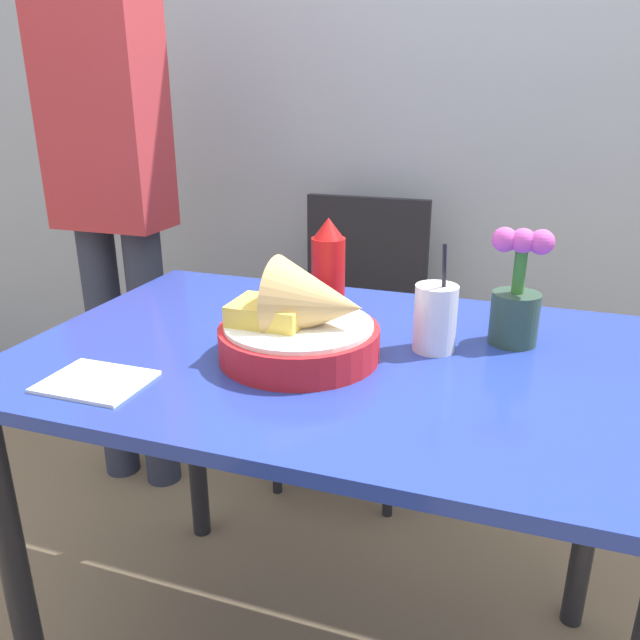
# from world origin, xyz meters

# --- Properties ---
(wall_window) EXTENTS (7.00, 0.06, 2.60)m
(wall_window) POSITION_xyz_m (0.00, 1.12, 1.30)
(wall_window) COLOR #9EA8B7
(wall_window) RESTS_ON ground_plane
(dining_table) EXTENTS (1.13, 0.76, 0.77)m
(dining_table) POSITION_xyz_m (0.00, 0.00, 0.65)
(dining_table) COLOR #233893
(dining_table) RESTS_ON ground_plane
(chair_far_window) EXTENTS (0.40, 0.40, 0.90)m
(chair_far_window) POSITION_xyz_m (-0.19, 0.85, 0.53)
(chair_far_window) COLOR black
(chair_far_window) RESTS_ON ground_plane
(food_basket) EXTENTS (0.28, 0.28, 0.18)m
(food_basket) POSITION_xyz_m (-0.04, -0.05, 0.83)
(food_basket) COLOR red
(food_basket) RESTS_ON dining_table
(ketchup_bottle) EXTENTS (0.07, 0.07, 0.20)m
(ketchup_bottle) POSITION_xyz_m (-0.08, 0.20, 0.87)
(ketchup_bottle) COLOR red
(ketchup_bottle) RESTS_ON dining_table
(drink_cup) EXTENTS (0.08, 0.08, 0.20)m
(drink_cup) POSITION_xyz_m (0.16, 0.06, 0.83)
(drink_cup) COLOR silver
(drink_cup) RESTS_ON dining_table
(flower_vase) EXTENTS (0.11, 0.09, 0.21)m
(flower_vase) POSITION_xyz_m (0.30, 0.14, 0.86)
(flower_vase) COLOR #2D4738
(flower_vase) RESTS_ON dining_table
(napkin) EXTENTS (0.16, 0.13, 0.01)m
(napkin) POSITION_xyz_m (-0.32, -0.25, 0.77)
(napkin) COLOR white
(napkin) RESTS_ON dining_table
(person_standing) EXTENTS (0.32, 0.19, 1.73)m
(person_standing) POSITION_xyz_m (-0.84, 0.52, 1.01)
(person_standing) COLOR #2D3347
(person_standing) RESTS_ON ground_plane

